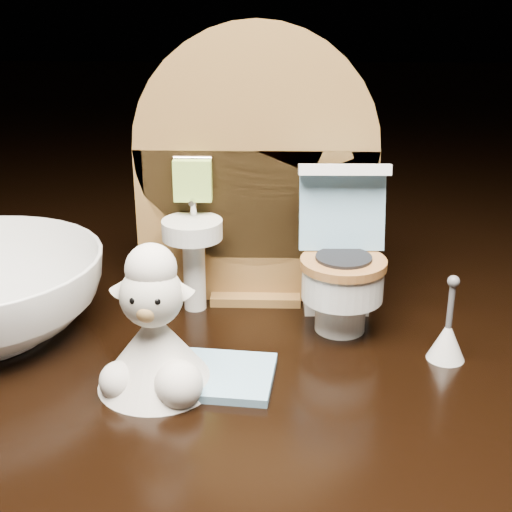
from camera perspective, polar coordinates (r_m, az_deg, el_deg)
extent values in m
cube|color=black|center=(0.38, -0.30, -14.16)|extent=(2.50, 2.50, 0.10)
cube|color=brown|center=(0.39, 0.01, 2.56)|extent=(0.13, 0.02, 0.09)
cylinder|color=brown|center=(0.38, 0.01, 8.67)|extent=(0.13, 0.02, 0.13)
cube|color=brown|center=(0.41, 0.01, -2.81)|extent=(0.05, 0.04, 0.01)
cylinder|color=white|center=(0.39, -4.96, -1.20)|extent=(0.01, 0.01, 0.04)
cylinder|color=white|center=(0.38, -5.13, 2.14)|extent=(0.03, 0.03, 0.01)
cylinder|color=silver|center=(0.38, -5.03, 4.01)|extent=(0.00, 0.00, 0.01)
cube|color=#A7D655|center=(0.38, -5.09, 6.04)|extent=(0.02, 0.01, 0.02)
cube|color=brown|center=(0.38, 5.37, 3.29)|extent=(0.02, 0.01, 0.02)
cylinder|color=tan|center=(0.38, 5.39, 2.14)|extent=(0.02, 0.02, 0.02)
cylinder|color=white|center=(0.37, 6.76, -4.48)|extent=(0.03, 0.03, 0.02)
cylinder|color=white|center=(0.36, 6.94, -2.09)|extent=(0.04, 0.04, 0.02)
cylinder|color=#985F2D|center=(0.36, 7.01, -0.58)|extent=(0.04, 0.04, 0.00)
cube|color=white|center=(0.38, 6.53, -0.84)|extent=(0.03, 0.02, 0.05)
cube|color=#79AECE|center=(0.36, 6.88, 3.85)|extent=(0.04, 0.02, 0.04)
cube|color=white|center=(0.35, 7.10, 6.87)|extent=(0.05, 0.01, 0.01)
cylinder|color=#89B226|center=(0.37, 8.21, 3.74)|extent=(0.01, 0.01, 0.01)
cube|color=#79AECE|center=(0.33, -3.10, -9.53)|extent=(0.05, 0.05, 0.00)
cone|color=white|center=(0.35, 15.03, -6.51)|extent=(0.02, 0.02, 0.02)
cylinder|color=#59595B|center=(0.34, 15.32, -3.84)|extent=(0.00, 0.00, 0.02)
sphere|color=#59595B|center=(0.34, 15.52, -1.98)|extent=(0.01, 0.01, 0.01)
cone|color=silver|center=(0.32, -8.03, -7.35)|extent=(0.05, 0.05, 0.04)
sphere|color=silver|center=(0.31, -6.22, -10.18)|extent=(0.02, 0.02, 0.02)
sphere|color=silver|center=(0.32, -10.87, -9.79)|extent=(0.02, 0.02, 0.02)
sphere|color=beige|center=(0.31, -8.36, -3.15)|extent=(0.03, 0.03, 0.03)
sphere|color=tan|center=(0.30, -8.73, -4.39)|extent=(0.01, 0.01, 0.01)
sphere|color=silver|center=(0.30, -8.40, -1.02)|extent=(0.02, 0.02, 0.02)
cone|color=beige|center=(0.31, -10.57, -2.31)|extent=(0.01, 0.01, 0.01)
cone|color=beige|center=(0.30, -6.04, -2.49)|extent=(0.01, 0.01, 0.01)
sphere|color=black|center=(0.30, -9.77, -3.53)|extent=(0.00, 0.00, 0.00)
sphere|color=black|center=(0.29, -7.92, -3.61)|extent=(0.00, 0.00, 0.00)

